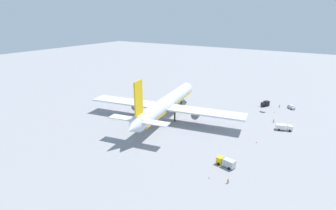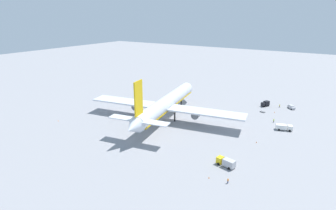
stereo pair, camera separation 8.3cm
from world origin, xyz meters
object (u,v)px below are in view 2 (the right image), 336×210
at_px(ground_worker_0, 228,181).
at_px(traffic_cone_2, 257,142).
at_px(service_van, 291,107).
at_px(traffic_cone_0, 58,121).
at_px(service_truck_0, 284,127).
at_px(service_truck_1, 265,104).
at_px(airliner, 166,104).
at_px(baggage_cart_0, 262,112).
at_px(ground_worker_2, 274,121).
at_px(traffic_cone_3, 180,93).
at_px(traffic_cone_1, 209,178).
at_px(ground_worker_1, 280,106).
at_px(traffic_cone_4, 275,112).
at_px(service_truck_2, 226,162).

distance_m(ground_worker_0, traffic_cone_2, 32.00).
bearing_deg(service_van, traffic_cone_0, 130.88).
relative_size(service_truck_0, service_truck_1, 1.38).
bearing_deg(airliner, service_truck_0, -72.81).
relative_size(service_truck_1, traffic_cone_0, 9.44).
bearing_deg(baggage_cart_0, service_van, -39.96).
xyz_separation_m(ground_worker_2, traffic_cone_3, (19.66, 62.23, -0.58)).
bearing_deg(traffic_cone_1, ground_worker_0, -83.62).
height_order(service_van, traffic_cone_3, service_van).
xyz_separation_m(ground_worker_0, traffic_cone_3, (77.71, 61.36, -0.58)).
bearing_deg(ground_worker_1, ground_worker_0, -179.16).
height_order(service_van, ground_worker_1, service_van).
height_order(ground_worker_0, traffic_cone_2, ground_worker_0).
bearing_deg(traffic_cone_3, baggage_cart_0, -98.68).
bearing_deg(airliner, traffic_cone_4, -48.97).
xyz_separation_m(airliner, ground_worker_1, (47.34, -43.45, -6.60)).
bearing_deg(service_truck_2, ground_worker_2, -5.60).
relative_size(traffic_cone_0, traffic_cone_3, 1.00).
height_order(airliner, service_van, airliner).
bearing_deg(ground_worker_0, traffic_cone_4, 1.36).
height_order(ground_worker_2, traffic_cone_2, ground_worker_2).
height_order(baggage_cart_0, traffic_cone_4, traffic_cone_4).
distance_m(baggage_cart_0, ground_worker_0, 69.78).
bearing_deg(traffic_cone_4, service_van, -30.03).
bearing_deg(ground_worker_1, traffic_cone_0, 132.42).
bearing_deg(service_truck_1, baggage_cart_0, -173.58).
bearing_deg(service_van, traffic_cone_1, 172.93).
relative_size(traffic_cone_2, traffic_cone_4, 1.00).
height_order(service_truck_0, ground_worker_0, service_truck_0).
bearing_deg(traffic_cone_0, ground_worker_0, -93.26).
bearing_deg(ground_worker_1, service_truck_2, 177.86).
relative_size(service_truck_1, traffic_cone_3, 9.44).
relative_size(service_truck_0, traffic_cone_2, 13.04).
xyz_separation_m(service_truck_0, ground_worker_2, (7.15, 5.68, -0.57)).
xyz_separation_m(service_truck_2, traffic_cone_4, (63.56, -2.23, -1.28)).
xyz_separation_m(baggage_cart_0, traffic_cone_2, (-37.42, -7.00, 0.01)).
distance_m(baggage_cart_0, traffic_cone_4, 6.13).
bearing_deg(airliner, traffic_cone_1, -132.62).
bearing_deg(traffic_cone_3, airliner, -158.61).
bearing_deg(service_truck_2, airliner, 57.23).
bearing_deg(traffic_cone_2, ground_worker_1, 1.29).
bearing_deg(ground_worker_0, service_truck_1, 5.90).
bearing_deg(traffic_cone_3, ground_worker_2, -107.53).
xyz_separation_m(ground_worker_2, traffic_cone_1, (-58.70, 6.71, -0.58)).
bearing_deg(service_truck_1, ground_worker_0, -174.10).
xyz_separation_m(service_van, traffic_cone_2, (-51.32, 4.64, -0.76)).
bearing_deg(traffic_cone_2, ground_worker_0, -179.88).
distance_m(traffic_cone_0, traffic_cone_4, 107.99).
bearing_deg(traffic_cone_0, ground_worker_1, -47.58).
relative_size(service_truck_0, traffic_cone_3, 13.04).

